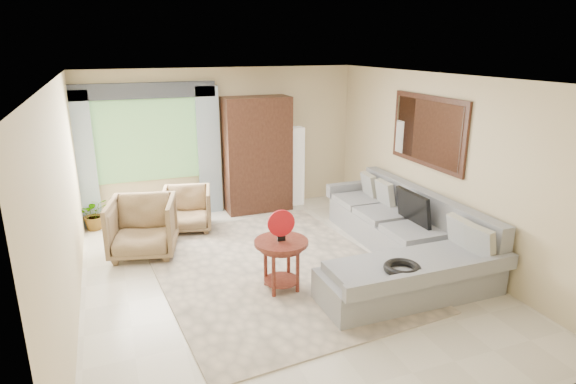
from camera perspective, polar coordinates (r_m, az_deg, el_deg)
name	(u,v)px	position (r m, az deg, el deg)	size (l,w,h in m)	color
ground	(280,275)	(6.58, -0.96, -9.85)	(6.00, 6.00, 0.00)	silver
area_rug	(272,269)	(6.74, -1.86, -9.07)	(3.00, 4.00, 0.02)	beige
sectional_sofa	(402,242)	(7.08, 13.31, -5.81)	(2.30, 3.46, 0.90)	gray
tv_screen	(413,208)	(7.19, 14.62, -1.82)	(0.06, 0.74, 0.48)	black
garden_hose	(402,268)	(5.69, 13.39, -8.76)	(0.43, 0.43, 0.09)	black
coffee_table	(281,264)	(6.07, -0.80, -8.56)	(0.67, 0.67, 0.67)	#461712
red_disc	(281,223)	(5.86, -0.82, -3.71)	(0.34, 0.34, 0.03)	red
armchair_left	(143,227)	(7.36, -16.84, -3.98)	(0.91, 0.94, 0.86)	olive
armchair_right	(187,209)	(8.17, -11.86, -2.01)	(0.77, 0.79, 0.72)	#8A6D4B
potted_plant	(95,214)	(8.67, -21.95, -2.39)	(0.49, 0.43, 0.55)	#999999
armoire	(257,155)	(8.84, -3.68, 4.43)	(1.20, 0.55, 2.10)	black
floor_lamp	(296,166)	(9.22, 1.00, 3.09)	(0.24, 0.24, 1.50)	silver
window	(147,141)	(8.66, -16.38, 5.88)	(1.80, 0.04, 1.40)	#669E59
curtain_left	(83,161)	(8.61, -23.16, 3.41)	(0.40, 0.08, 2.30)	#9EB7CC
curtain_right	(209,151)	(8.76, -9.34, 4.80)	(0.40, 0.08, 2.30)	#9EB7CC
valance	(143,91)	(8.48, -16.83, 11.43)	(2.40, 0.12, 0.26)	#1E232D
wall_mirror	(427,131)	(7.47, 16.19, 6.93)	(0.05, 1.70, 1.05)	black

